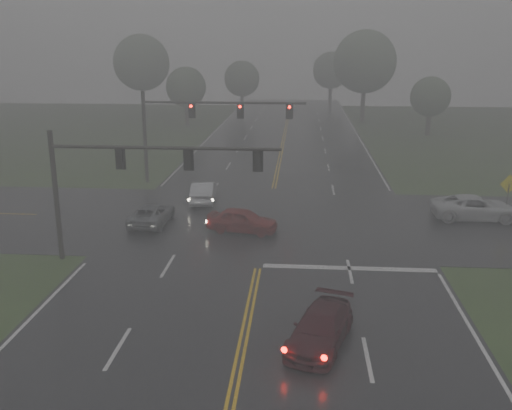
# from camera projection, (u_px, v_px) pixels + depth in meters

# --- Properties ---
(main_road) EXTENTS (18.00, 160.00, 0.02)m
(main_road) POSITION_uv_depth(u_px,v_px,m) (265.00, 230.00, 33.83)
(main_road) COLOR black
(main_road) RESTS_ON ground
(cross_street) EXTENTS (120.00, 14.00, 0.02)m
(cross_street) POSITION_uv_depth(u_px,v_px,m) (267.00, 220.00, 35.75)
(cross_street) COLOR black
(cross_street) RESTS_ON ground
(stop_bar) EXTENTS (8.50, 0.50, 0.01)m
(stop_bar) POSITION_uv_depth(u_px,v_px,m) (349.00, 269.00, 28.12)
(stop_bar) COLOR silver
(stop_bar) RESTS_ON ground
(sedan_maroon) EXTENTS (3.01, 4.76, 1.28)m
(sedan_maroon) POSITION_uv_depth(u_px,v_px,m) (320.00, 344.00, 21.09)
(sedan_maroon) COLOR #380A11
(sedan_maroon) RESTS_ON ground
(sedan_red) EXTENTS (4.39, 2.44, 1.41)m
(sedan_red) POSITION_uv_depth(u_px,v_px,m) (242.00, 232.00, 33.57)
(sedan_red) COLOR maroon
(sedan_red) RESTS_ON ground
(sedan_silver) EXTENTS (1.85, 4.48, 1.44)m
(sedan_silver) POSITION_uv_depth(u_px,v_px,m) (204.00, 202.00, 39.87)
(sedan_silver) COLOR silver
(sedan_silver) RESTS_ON ground
(car_grey) EXTENTS (2.20, 4.52, 1.24)m
(car_grey) POSITION_uv_depth(u_px,v_px,m) (152.00, 224.00, 35.04)
(car_grey) COLOR #575A5F
(car_grey) RESTS_ON ground
(pickup_white) EXTENTS (5.40, 2.52, 1.50)m
(pickup_white) POSITION_uv_depth(u_px,v_px,m) (474.00, 219.00, 35.97)
(pickup_white) COLOR silver
(pickup_white) RESTS_ON ground
(signal_gantry_near) EXTENTS (11.40, 0.29, 6.65)m
(signal_gantry_near) POSITION_uv_depth(u_px,v_px,m) (122.00, 172.00, 27.93)
(signal_gantry_near) COLOR black
(signal_gantry_near) RESTS_ON ground
(signal_gantry_far) EXTENTS (12.66, 0.36, 7.18)m
(signal_gantry_far) POSITION_uv_depth(u_px,v_px,m) (194.00, 119.00, 43.89)
(signal_gantry_far) COLOR black
(signal_gantry_far) RESTS_ON ground
(sign_diamond_east) EXTENTS (1.20, 0.29, 2.92)m
(sign_diamond_east) POSITION_uv_depth(u_px,v_px,m) (508.00, 189.00, 35.34)
(sign_diamond_east) COLOR black
(sign_diamond_east) RESTS_ON ground
(tree_nw_a) EXTENTS (5.27, 5.27, 7.74)m
(tree_nw_a) POSITION_uv_depth(u_px,v_px,m) (186.00, 87.00, 74.76)
(tree_nw_a) COLOR #312920
(tree_nw_a) RESTS_ON ground
(tree_ne_a) EXTENTS (8.50, 8.50, 12.48)m
(tree_ne_a) POSITION_uv_depth(u_px,v_px,m) (365.00, 62.00, 77.24)
(tree_ne_a) COLOR #312920
(tree_ne_a) RESTS_ON ground
(tree_n_mid) EXTENTS (5.50, 5.50, 8.08)m
(tree_n_mid) POSITION_uv_depth(u_px,v_px,m) (242.00, 79.00, 88.34)
(tree_n_mid) COLOR #312920
(tree_n_mid) RESTS_ON ground
(tree_e_near) EXTENTS (4.71, 4.71, 6.92)m
(tree_e_near) POSITION_uv_depth(u_px,v_px,m) (430.00, 97.00, 67.42)
(tree_e_near) COLOR #312920
(tree_e_near) RESTS_ON ground
(tree_nw_b) EXTENTS (8.16, 8.16, 11.99)m
(tree_nw_b) POSITION_uv_depth(u_px,v_px,m) (141.00, 63.00, 83.06)
(tree_nw_b) COLOR #312920
(tree_nw_b) RESTS_ON ground
(tree_n_far) EXTENTS (6.32, 6.32, 9.29)m
(tree_n_far) POSITION_uv_depth(u_px,v_px,m) (331.00, 70.00, 98.29)
(tree_n_far) COLOR #312920
(tree_n_far) RESTS_ON ground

